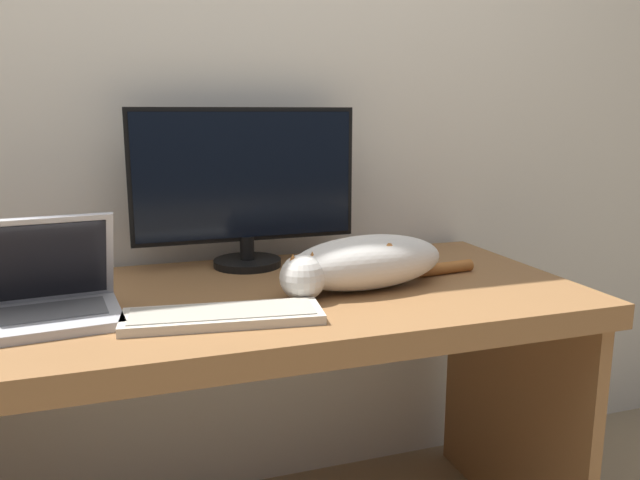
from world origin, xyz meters
TOP-DOWN VIEW (x-y plane):
  - wall_back at (0.00, 0.80)m, footprint 6.40×0.06m
  - desk at (0.00, 0.37)m, footprint 1.70×0.74m
  - monitor at (0.09, 0.63)m, footprint 0.62×0.19m
  - laptop at (-0.41, 0.30)m, footprint 0.32×0.26m
  - external_keyboard at (-0.06, 0.18)m, footprint 0.43×0.19m
  - cat at (0.31, 0.31)m, footprint 0.57×0.22m

SIDE VIEW (x-z plane):
  - desk at x=0.00m, z-range 0.23..1.00m
  - external_keyboard at x=-0.06m, z-range 0.77..0.79m
  - laptop at x=-0.41m, z-range 0.70..0.92m
  - cat at x=0.31m, z-range 0.77..0.90m
  - monitor at x=0.09m, z-range 0.78..1.22m
  - wall_back at x=0.00m, z-range 0.00..2.60m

